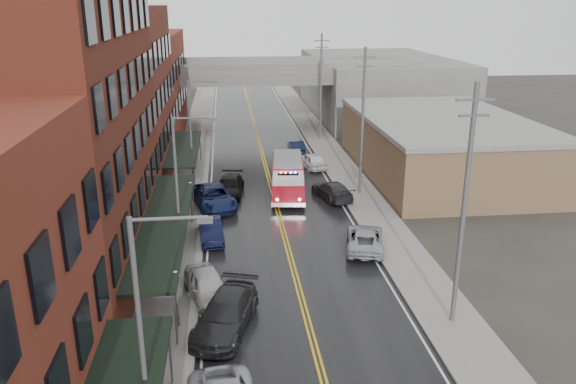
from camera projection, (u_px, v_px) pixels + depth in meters
road at (280, 219)px, 41.53m from camera, size 11.00×160.00×0.02m
sidewalk_left at (180, 223)px, 40.73m from camera, size 3.00×160.00×0.15m
sidewalk_right at (376, 214)px, 42.29m from camera, size 3.00×160.00×0.15m
curb_left at (203, 222)px, 40.91m from camera, size 0.30×160.00×0.15m
curb_right at (355, 215)px, 42.11m from camera, size 0.30×160.00×0.15m
brick_building_b at (50, 123)px, 30.64m from camera, size 9.00×20.00×18.00m
brick_building_c at (112, 99)px, 47.59m from camera, size 9.00×15.00×15.00m
brick_building_far at (141, 87)px, 64.54m from camera, size 9.00×20.00×12.00m
tan_building at (441, 148)px, 51.84m from camera, size 14.00×22.00×5.00m
right_far_block at (378, 86)px, 79.81m from camera, size 18.00×30.00×8.00m
awning_1 at (166, 221)px, 33.19m from camera, size 2.60×18.00×3.09m
awning_2 at (184, 148)px, 49.66m from camera, size 2.60×13.00×3.09m
globe_lamp_1 at (176, 286)px, 26.94m from camera, size 0.44×0.44×3.12m
globe_lamp_2 at (191, 193)px, 40.11m from camera, size 0.44×0.44×3.12m
street_lamp_0 at (147, 325)px, 18.47m from camera, size 2.64×0.22×9.00m
street_lamp_1 at (181, 180)px, 33.53m from camera, size 2.64×0.22×9.00m
street_lamp_2 at (193, 125)px, 48.58m from camera, size 2.64×0.22×9.00m
utility_pole_0 at (464, 205)px, 26.16m from camera, size 1.80×0.24×12.00m
utility_pole_1 at (363, 120)px, 44.98m from camera, size 1.80×0.24×12.00m
utility_pole_2 at (321, 85)px, 63.80m from camera, size 1.80×0.24×12.00m
overpass at (254, 81)px, 69.73m from camera, size 40.00×10.00×7.50m
fire_truck at (288, 176)px, 46.42m from camera, size 3.87×8.25×2.93m
parked_car_left_3 at (226, 314)px, 27.38m from camera, size 3.91×6.14×1.66m
parked_car_left_4 at (208, 287)px, 30.03m from camera, size 3.13×5.09×1.62m
parked_car_left_5 at (211, 230)px, 37.69m from camera, size 1.92×4.44×1.42m
parked_car_left_6 at (214, 197)px, 43.76m from camera, size 4.05×6.44×1.66m
parked_car_left_7 at (230, 187)px, 46.49m from camera, size 2.76×5.44×1.51m
parked_car_right_0 at (365, 239)px, 36.40m from camera, size 3.42×5.45×1.41m
parked_car_right_1 at (332, 190)px, 45.76m from camera, size 3.18×5.24×1.42m
parked_car_right_2 at (312, 160)px, 54.18m from camera, size 2.81×4.73×1.51m
parked_car_right_3 at (296, 147)px, 59.28m from camera, size 1.59×4.38×1.44m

